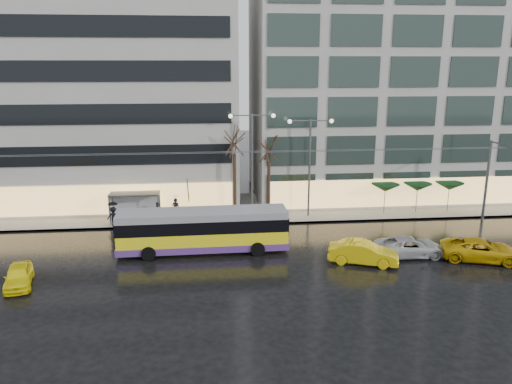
{
  "coord_description": "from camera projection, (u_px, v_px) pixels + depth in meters",
  "views": [
    {
      "loc": [
        -1.75,
        -30.96,
        13.3
      ],
      "look_at": [
        1.77,
        5.0,
        3.92
      ],
      "focal_mm": 35.0,
      "sensor_mm": 36.0,
      "label": 1
    }
  ],
  "objects": [
    {
      "name": "street_lamp_far",
      "position": [
        310.0,
        154.0,
        42.96
      ],
      "size": [
        3.96,
        0.36,
        8.53
      ],
      "color": "#595B60",
      "rests_on": "sidewalk"
    },
    {
      "name": "ground",
      "position": [
        237.0,
        268.0,
        33.33
      ],
      "size": [
        140.0,
        140.0,
        0.0
      ],
      "primitive_type": "plane",
      "color": "black",
      "rests_on": "ground"
    },
    {
      "name": "parasol_b",
      "position": [
        418.0,
        187.0,
        44.91
      ],
      "size": [
        2.5,
        2.5,
        2.65
      ],
      "color": "#595B60",
      "rests_on": "sidewalk"
    },
    {
      "name": "bus_shelter",
      "position": [
        131.0,
        201.0,
        42.34
      ],
      "size": [
        4.2,
        1.6,
        2.51
      ],
      "color": "#595B60",
      "rests_on": "sidewalk"
    },
    {
      "name": "sidewalk",
      "position": [
        249.0,
        208.0,
        46.99
      ],
      "size": [
        80.0,
        10.0,
        0.15
      ],
      "primitive_type": "cube",
      "color": "gray",
      "rests_on": "ground"
    },
    {
      "name": "trolleybus",
      "position": [
        203.0,
        232.0,
        35.86
      ],
      "size": [
        12.19,
        4.8,
        5.63
      ],
      "color": "yellow",
      "rests_on": "ground"
    },
    {
      "name": "taxi_b",
      "position": [
        363.0,
        253.0,
        33.94
      ],
      "size": [
        4.97,
        3.13,
        1.55
      ],
      "primitive_type": "imported",
      "rotation": [
        0.0,
        0.0,
        1.23
      ],
      "color": "yellow",
      "rests_on": "ground"
    },
    {
      "name": "sedan_silver",
      "position": [
        410.0,
        247.0,
        35.28
      ],
      "size": [
        5.0,
        2.41,
        1.37
      ],
      "primitive_type": "imported",
      "rotation": [
        0.0,
        0.0,
        1.54
      ],
      "color": "#B8B9BD",
      "rests_on": "ground"
    },
    {
      "name": "taxi_a",
      "position": [
        19.0,
        276.0,
        30.55
      ],
      "size": [
        2.36,
        4.04,
        1.29
      ],
      "primitive_type": "imported",
      "rotation": [
        0.0,
        0.0,
        0.23
      ],
      "color": "#FFEE0D",
      "rests_on": "ground"
    },
    {
      "name": "catenary",
      "position": [
        243.0,
        179.0,
        40.0
      ],
      "size": [
        42.24,
        5.12,
        7.0
      ],
      "color": "#595B60",
      "rests_on": "ground"
    },
    {
      "name": "kerb",
      "position": [
        254.0,
        224.0,
        42.22
      ],
      "size": [
        80.0,
        0.1,
        0.15
      ],
      "primitive_type": "cube",
      "color": "slate",
      "rests_on": "ground"
    },
    {
      "name": "pedestrian_b",
      "position": [
        158.0,
        212.0,
        42.29
      ],
      "size": [
        1.07,
        1.0,
        1.75
      ],
      "color": "black",
      "rests_on": "sidewalk"
    },
    {
      "name": "pedestrian_c",
      "position": [
        113.0,
        213.0,
        41.16
      ],
      "size": [
        1.08,
        0.83,
        2.11
      ],
      "color": "black",
      "rests_on": "sidewalk"
    },
    {
      "name": "building_right",
      "position": [
        412.0,
        69.0,
        50.25
      ],
      "size": [
        32.0,
        14.0,
        25.0
      ],
      "primitive_type": "cube",
      "color": "#A3A29C",
      "rests_on": "sidewalk"
    },
    {
      "name": "tree_a",
      "position": [
        234.0,
        139.0,
        42.19
      ],
      "size": [
        3.2,
        3.2,
        8.4
      ],
      "color": "black",
      "rests_on": "sidewalk"
    },
    {
      "name": "parasol_a",
      "position": [
        385.0,
        188.0,
        44.63
      ],
      "size": [
        2.5,
        2.5,
        2.65
      ],
      "color": "#595B60",
      "rests_on": "sidewalk"
    },
    {
      "name": "pedestrian_a",
      "position": [
        176.0,
        204.0,
        42.87
      ],
      "size": [
        1.23,
        1.24,
        2.19
      ],
      "color": "black",
      "rests_on": "sidewalk"
    },
    {
      "name": "taxi_c",
      "position": [
        481.0,
        250.0,
        34.52
      ],
      "size": [
        5.85,
        3.97,
        1.49
      ],
      "primitive_type": "imported",
      "rotation": [
        0.0,
        0.0,
        1.26
      ],
      "color": "#D0A30A",
      "rests_on": "ground"
    },
    {
      "name": "tree_b",
      "position": [
        269.0,
        146.0,
        42.84
      ],
      "size": [
        3.2,
        3.2,
        7.7
      ],
      "color": "black",
      "rests_on": "sidewalk"
    },
    {
      "name": "building_left",
      "position": [
        56.0,
        86.0,
        47.32
      ],
      "size": [
        34.0,
        14.0,
        22.0
      ],
      "primitive_type": "cube",
      "color": "#A3A29C",
      "rests_on": "sidewalk"
    },
    {
      "name": "parasol_c",
      "position": [
        449.0,
        186.0,
        45.2
      ],
      "size": [
        2.5,
        2.5,
        2.65
      ],
      "color": "#595B60",
      "rests_on": "sidewalk"
    },
    {
      "name": "street_lamp_near",
      "position": [
        252.0,
        151.0,
        42.42
      ],
      "size": [
        3.96,
        0.36,
        9.03
      ],
      "color": "#595B60",
      "rests_on": "sidewalk"
    }
  ]
}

